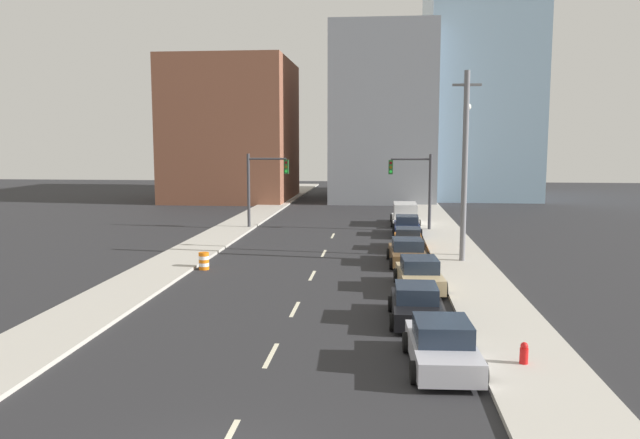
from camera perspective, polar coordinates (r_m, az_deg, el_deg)
The scene contains 23 objects.
sidewalk_left at distance 58.08m, azimuth -6.13°, elevation 0.27°, with size 3.29×90.12×0.16m.
sidewalk_right at distance 57.08m, azimuth 10.28°, elevation 0.08°, with size 3.29×90.12×0.16m.
lane_stripe_at_8m at distance 20.90m, azimuth -4.50°, elevation -12.26°, with size 0.16×2.40×0.01m, color beige.
lane_stripe_at_14m at distance 26.27m, azimuth -2.31°, elevation -8.19°, with size 0.16×2.40×0.01m, color beige.
lane_stripe_at_20m at distance 32.69m, azimuth -0.71°, elevation -5.14°, with size 0.16×2.40×0.01m, color beige.
lane_stripe_at_27m at distance 39.13m, azimuth 0.35°, elevation -3.11°, with size 0.16×2.40×0.01m, color beige.
lane_stripe_at_34m at distance 46.42m, azimuth 1.18°, elevation -1.50°, with size 0.16×2.40×0.01m, color beige.
building_brick_left at distance 76.63m, azimuth -7.96°, elevation 8.03°, with size 14.00×16.00×16.60m.
building_office_center at distance 78.58m, azimuth 5.74°, elevation 9.36°, with size 12.00×20.00×20.21m.
building_glass_right at distance 83.84m, azimuth 14.20°, elevation 12.70°, with size 13.00×20.00×30.91m.
traffic_signal_left at distance 49.97m, azimuth -5.53°, elevation 3.50°, with size 3.36×0.35×6.02m.
traffic_signal_right at distance 49.13m, azimuth 8.98°, elevation 3.39°, with size 3.36×0.35×6.02m.
utility_pole_right_mid at distance 36.28m, azimuth 13.09°, elevation 4.77°, with size 1.60×0.32×10.89m.
traffic_barrel at distance 34.70m, azimuth -10.57°, elevation -3.75°, with size 0.56×0.56×0.95m.
street_lamp at distance 38.10m, azimuth 13.18°, elevation 4.42°, with size 0.44×0.44×9.20m.
fire_hydrant at distance 20.54m, azimuth 18.14°, elevation -11.74°, with size 0.26×0.26×0.84m.
sedan_silver at distance 19.93m, azimuth 11.10°, elevation -11.28°, with size 2.33×4.48×1.50m.
sedan_black at distance 24.70m, azimuth 8.77°, elevation -7.70°, with size 2.13×4.35×1.44m.
sedan_tan at distance 29.93m, azimuth 9.07°, elevation -5.01°, with size 2.36×4.66×1.52m.
sedan_brown at distance 35.89m, azimuth 7.99°, elevation -3.02°, with size 2.32×4.74×1.48m.
sedan_orange at distance 40.93m, azimuth 8.04°, elevation -1.82°, with size 2.16×4.26×1.40m.
sedan_navy at distance 47.08m, azimuth 7.95°, elevation -0.61°, with size 2.16×4.69×1.48m.
box_truck_white at distance 52.98m, azimuth 7.78°, elevation 0.47°, with size 2.43×5.95×1.85m.
Camera 1 is at (3.50, -11.42, 6.91)m, focal length 35.00 mm.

